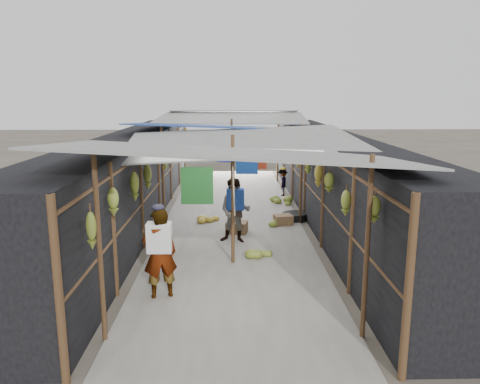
{
  "coord_description": "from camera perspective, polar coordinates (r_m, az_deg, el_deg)",
  "views": [
    {
      "loc": [
        -0.05,
        -5.99,
        3.36
      ],
      "look_at": [
        0.16,
        4.09,
        1.25
      ],
      "focal_mm": 35.0,
      "sensor_mm": 36.0,
      "label": 1
    }
  ],
  "objects": [
    {
      "name": "ground",
      "position": [
        6.87,
        -0.69,
        -17.46
      ],
      "size": [
        80.0,
        80.0,
        0.0
      ],
      "primitive_type": "plane",
      "color": "#6B6356",
      "rests_on": "ground"
    },
    {
      "name": "aisle_slab",
      "position": [
        12.93,
        -0.95,
        -3.2
      ],
      "size": [
        3.6,
        16.0,
        0.02
      ],
      "primitive_type": "cube",
      "color": "#9E998E",
      "rests_on": "ground"
    },
    {
      "name": "stall_left",
      "position": [
        12.96,
        -13.0,
        1.69
      ],
      "size": [
        1.4,
        15.0,
        2.3
      ],
      "primitive_type": "cube",
      "color": "black",
      "rests_on": "ground"
    },
    {
      "name": "stall_right",
      "position": [
        12.98,
        11.04,
        1.79
      ],
      "size": [
        1.4,
        15.0,
        2.3
      ],
      "primitive_type": "cube",
      "color": "black",
      "rests_on": "ground"
    },
    {
      "name": "crate_near",
      "position": [
        11.52,
        -0.39,
        -4.35
      ],
      "size": [
        0.57,
        0.5,
        0.3
      ],
      "primitive_type": "cube",
      "rotation": [
        0.0,
        0.0,
        -0.2
      ],
      "color": "brown",
      "rests_on": "ground"
    },
    {
      "name": "crate_mid",
      "position": [
        12.3,
        5.27,
        -3.43
      ],
      "size": [
        0.52,
        0.45,
        0.27
      ],
      "primitive_type": "cube",
      "rotation": [
        0.0,
        0.0,
        0.21
      ],
      "color": "brown",
      "rests_on": "ground"
    },
    {
      "name": "crate_back",
      "position": [
        16.04,
        -5.26,
        0.2
      ],
      "size": [
        0.54,
        0.49,
        0.29
      ],
      "primitive_type": "cube",
      "rotation": [
        0.0,
        0.0,
        0.31
      ],
      "color": "brown",
      "rests_on": "ground"
    },
    {
      "name": "black_basin",
      "position": [
        12.82,
        6.68,
        -2.99
      ],
      "size": [
        0.67,
        0.67,
        0.2
      ],
      "primitive_type": "cylinder",
      "color": "black",
      "rests_on": "ground"
    },
    {
      "name": "vendor_elderly",
      "position": [
        7.91,
        -9.74,
        -7.41
      ],
      "size": [
        0.65,
        0.53,
        1.55
      ],
      "primitive_type": "imported",
      "rotation": [
        0.0,
        0.0,
        3.45
      ],
      "color": "white",
      "rests_on": "ground"
    },
    {
      "name": "shopper_blue",
      "position": [
        10.69,
        -0.58,
        -2.3
      ],
      "size": [
        0.84,
        0.72,
        1.5
      ],
      "primitive_type": "imported",
      "rotation": [
        0.0,
        0.0,
        -0.23
      ],
      "color": "#2043A0",
      "rests_on": "ground"
    },
    {
      "name": "vendor_seated",
      "position": [
        15.72,
        5.2,
        1.15
      ],
      "size": [
        0.43,
        0.64,
        0.93
      ],
      "primitive_type": "imported",
      "rotation": [
        0.0,
        0.0,
        -1.72
      ],
      "color": "#49443F",
      "rests_on": "ground"
    },
    {
      "name": "market_canopy",
      "position": [
        12.86,
        -0.88,
        7.56
      ],
      "size": [
        5.62,
        15.2,
        2.77
      ],
      "color": "brown",
      "rests_on": "ground"
    },
    {
      "name": "hanging_bananas",
      "position": [
        12.59,
        -0.64,
        4.03
      ],
      "size": [
        3.95,
        13.76,
        0.79
      ],
      "color": "olive",
      "rests_on": "ground"
    },
    {
      "name": "floor_bananas",
      "position": [
        12.96,
        -0.9,
        -2.57
      ],
      "size": [
        3.73,
        8.51,
        0.3
      ],
      "color": "#AE942C",
      "rests_on": "ground"
    }
  ]
}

